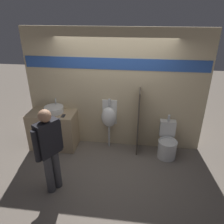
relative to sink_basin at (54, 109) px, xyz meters
name	(u,v)px	position (x,y,z in m)	size (l,w,h in m)	color
ground_plane	(111,157)	(1.35, -0.35, -0.95)	(16.00, 16.00, 0.00)	#70665B
display_wall	(114,91)	(1.35, 0.25, 0.42)	(3.97, 0.07, 2.70)	beige
sink_counter	(53,130)	(-0.05, -0.06, -0.51)	(1.07, 0.55, 0.88)	tan
sink_basin	(54,109)	(0.00, 0.00, 0.00)	(0.44, 0.44, 0.27)	white
cell_phone	(63,116)	(0.27, -0.17, -0.06)	(0.07, 0.14, 0.01)	#232328
divider_near_counter	(138,122)	(1.91, 0.02, -0.20)	(0.03, 0.41, 1.49)	#4C4238
urinal_near_counter	(109,117)	(1.25, 0.10, -0.16)	(0.35, 0.26, 1.19)	silver
toilet	(167,144)	(2.57, -0.10, -0.65)	(0.42, 0.58, 0.91)	white
person_in_vest	(49,148)	(0.44, -1.38, -0.06)	(0.36, 0.50, 1.61)	#3D3D42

